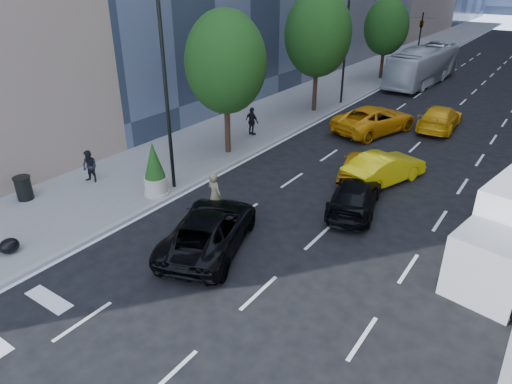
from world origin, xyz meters
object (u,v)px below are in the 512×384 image
Objects in this scene: skateboarder at (215,198)px; planter_shrub at (155,170)px; city_bus at (423,65)px; black_sedan_mercedes at (355,196)px; trash_can at (24,189)px; black_sedan_lincoln at (210,229)px.

planter_shrub reaches higher than skateboarder.
city_bus is at bearing -79.46° from skateboarder.
planter_shrub is (-7.80, -3.87, 0.65)m from black_sedan_mercedes.
skateboarder is at bearing -0.23° from planter_shrub.
black_sedan_mercedes is at bearing 31.62° from trash_can.
black_sedan_mercedes is at bearing -139.26° from black_sedan_lincoln.
black_sedan_mercedes reaches higher than trash_can.
city_bus is 4.64× the size of planter_shrub.
skateboarder is 0.35× the size of black_sedan_lincoln.
trash_can is (-7.78, -3.62, -0.29)m from skateboarder.
skateboarder reaches higher than black_sedan_lincoln.
skateboarder reaches higher than black_sedan_mercedes.
black_sedan_lincoln is at bearing -83.96° from city_bus.
city_bus is at bearing -93.48° from black_sedan_mercedes.
black_sedan_mercedes is 14.30m from trash_can.
planter_shrub is at bearing 9.45° from skateboarder.
skateboarder is at bearing 27.22° from black_sedan_mercedes.
planter_shrub reaches higher than black_sedan_mercedes.
black_sedan_mercedes is 26.10m from city_bus.
planter_shrub is at bearing -41.13° from black_sedan_lincoln.
planter_shrub is at bearing -92.69° from city_bus.
planter_shrub is at bearing 12.18° from black_sedan_mercedes.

